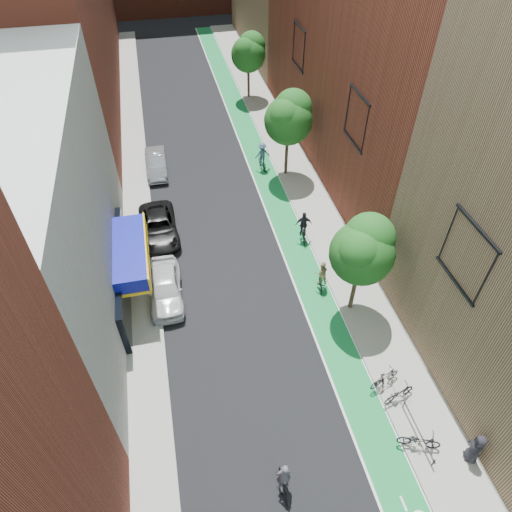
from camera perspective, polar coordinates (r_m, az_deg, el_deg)
bike_lane at (r=38.03m, az=0.51°, el=11.53°), size 2.00×68.00×0.01m
sidewalk_left at (r=37.37m, az=-14.81°, el=9.44°), size 2.00×68.00×0.15m
sidewalk_right at (r=38.55m, az=4.22°, el=12.03°), size 3.00×68.00×0.15m
building_left_white at (r=25.22m, az=-27.61°, el=3.37°), size 8.00×20.00×12.00m
building_right_mid_red at (r=36.04m, az=14.77°, el=27.64°), size 8.00×28.00×22.00m
tree_near at (r=23.71m, az=13.27°, el=0.86°), size 3.40×3.36×6.42m
tree_mid at (r=34.32m, az=4.15°, el=16.98°), size 3.55×3.53×6.74m
tree_far at (r=46.95m, az=-0.93°, el=24.19°), size 3.30×3.25×6.21m
parked_car_white at (r=26.95m, az=-11.26°, el=-3.85°), size 2.01×4.78×1.61m
parked_car_black at (r=31.14m, az=-12.05°, el=3.60°), size 2.57×5.26×1.44m
parked_car_silver at (r=37.48m, az=-12.38°, el=11.24°), size 1.62×4.45×1.46m
cyclist_lead at (r=20.96m, az=3.47°, el=-26.34°), size 0.64×1.61×2.09m
cyclist_lane_near at (r=27.21m, az=8.17°, el=-2.60°), size 0.91×1.60×1.97m
cyclist_lane_mid at (r=30.21m, az=5.97°, el=3.34°), size 1.14×1.77×2.19m
cyclist_lane_far at (r=36.92m, az=0.79°, el=12.26°), size 1.27×1.74×2.19m
parked_bike_near at (r=22.82m, az=19.73°, el=-20.89°), size 2.00×1.30×0.99m
parked_bike_mid at (r=23.90m, az=15.81°, el=-14.44°), size 1.83×1.00×1.06m
parked_bike_far at (r=23.73m, az=17.44°, el=-16.06°), size 1.81×1.03×0.90m
pedestrian at (r=23.06m, az=25.77°, el=-20.82°), size 0.88×1.04×1.82m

